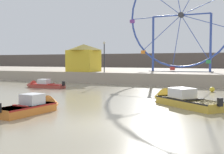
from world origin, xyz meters
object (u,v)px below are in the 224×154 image
ferris_wheel_blue_frame (181,17)px  carnival_booth_yellow_awning (84,57)px  motorboat_mustard_yellow (177,99)px  motorboat_faded_red (42,85)px  mooring_buoy_orange (212,89)px  promenade_lamp_near (104,52)px  motorboat_orange_hull (36,106)px

ferris_wheel_blue_frame → carnival_booth_yellow_awning: size_ratio=3.39×
motorboat_mustard_yellow → ferris_wheel_blue_frame: size_ratio=0.38×
motorboat_faded_red → mooring_buoy_orange: 16.43m
motorboat_faded_red → promenade_lamp_near: bearing=-117.9°
motorboat_orange_hull → carnival_booth_yellow_awning: size_ratio=1.05×
motorboat_faded_red → carnival_booth_yellow_awning: (-0.09, 8.64, 2.90)m
motorboat_mustard_yellow → motorboat_orange_hull: motorboat_mustard_yellow is taller
motorboat_faded_red → motorboat_orange_hull: motorboat_orange_hull is taller
motorboat_mustard_yellow → motorboat_faded_red: motorboat_mustard_yellow is taller
ferris_wheel_blue_frame → mooring_buoy_orange: 13.98m
motorboat_faded_red → ferris_wheel_blue_frame: 19.30m
motorboat_orange_hull → mooring_buoy_orange: (7.68, 14.08, -0.09)m
motorboat_orange_hull → promenade_lamp_near: promenade_lamp_near is taller
motorboat_mustard_yellow → mooring_buoy_orange: motorboat_mustard_yellow is taller
carnival_booth_yellow_awning → mooring_buoy_orange: bearing=-17.2°
motorboat_faded_red → mooring_buoy_orange: bearing=-171.1°
motorboat_faded_red → mooring_buoy_orange: (16.16, 2.96, -0.05)m
motorboat_mustard_yellow → promenade_lamp_near: (-11.22, 12.66, 3.45)m
ferris_wheel_blue_frame → promenade_lamp_near: 10.92m
motorboat_faded_red → carnival_booth_yellow_awning: bearing=-90.9°
mooring_buoy_orange → motorboat_mustard_yellow: bearing=-99.2°
motorboat_faded_red → ferris_wheel_blue_frame: bearing=-132.1°
mooring_buoy_orange → motorboat_faded_red: bearing=-169.6°
motorboat_mustard_yellow → motorboat_faded_red: (-14.80, 5.44, -0.06)m
carnival_booth_yellow_awning → ferris_wheel_blue_frame: bearing=24.3°
carnival_booth_yellow_awning → promenade_lamp_near: bearing=-19.1°
mooring_buoy_orange → promenade_lamp_near: bearing=161.3°
ferris_wheel_blue_frame → carnival_booth_yellow_awning: 13.44m
ferris_wheel_blue_frame → motorboat_mustard_yellow: bearing=-79.8°
motorboat_faded_red → mooring_buoy_orange: size_ratio=10.69×
motorboat_faded_red → promenade_lamp_near: size_ratio=1.27×
promenade_lamp_near → mooring_buoy_orange: promenade_lamp_near is taller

